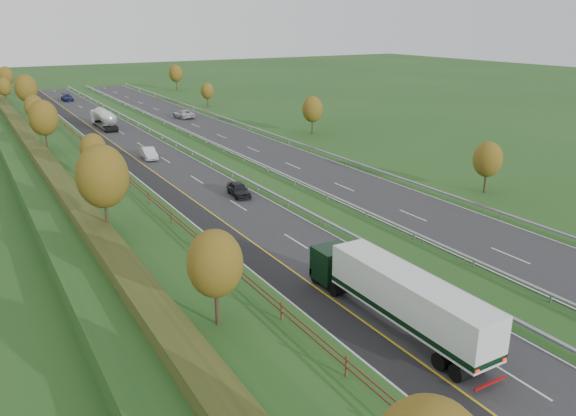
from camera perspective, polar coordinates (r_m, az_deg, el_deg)
name	(u,v)px	position (r m, az deg, el deg)	size (l,w,h in m)	color
ground	(220,160)	(80.92, -6.88, 4.83)	(400.00, 400.00, 0.00)	#1E4619
near_carriageway	(155,160)	(82.82, -13.38, 4.79)	(10.50, 200.00, 0.04)	#242427
far_carriageway	(257,147)	(88.86, -3.15, 6.18)	(10.50, 200.00, 0.04)	#242427
hard_shoulder	(129,163)	(81.85, -15.88, 4.42)	(3.00, 200.00, 0.04)	black
lane_markings	(197,155)	(84.72, -9.22, 5.37)	(26.75, 200.00, 0.01)	silver
embankment_left	(58,164)	(79.94, -22.34, 4.13)	(12.00, 200.00, 2.00)	#1E4619
hedge_left	(40,155)	(79.37, -23.90, 4.99)	(2.20, 180.00, 1.10)	#2F3C18
fence_left	(92,148)	(79.87, -19.26, 5.75)	(0.12, 189.06, 1.20)	#422B19
median_barrier_near	(192,151)	(84.46, -9.71, 5.70)	(0.32, 200.00, 0.71)	#94979C
median_barrier_far	(224,148)	(86.34, -6.54, 6.12)	(0.32, 200.00, 0.71)	#94979C
outer_barrier_far	(289,140)	(91.47, 0.09, 6.94)	(0.32, 200.00, 0.71)	#94979C
trees_left	(60,128)	(75.66, -22.16, 7.58)	(6.64, 164.30, 7.66)	#2D2116
trees_far	(249,95)	(119.79, -3.99, 11.41)	(8.45, 118.60, 7.12)	#2D2116
box_lorry	(397,295)	(36.89, 10.99, -8.66)	(2.58, 16.28, 4.06)	black
road_tanker	(104,118)	(110.23, -18.19, 8.68)	(2.40, 11.22, 3.46)	silver
car_dark_near	(239,189)	(63.82, -5.04, 1.92)	(1.82, 4.52, 1.54)	black
car_silver_mid	(149,153)	(83.40, -13.98, 5.42)	(1.71, 4.91, 1.62)	silver
car_small_far	(67,98)	(151.70, -21.53, 10.40)	(2.29, 5.63, 1.63)	#161C47
car_oncoming	(183,114)	(117.96, -10.59, 9.38)	(2.73, 5.93, 1.65)	silver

